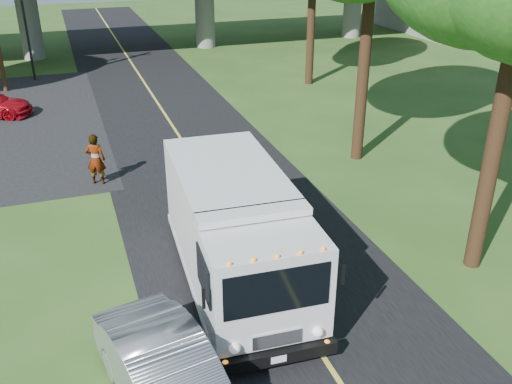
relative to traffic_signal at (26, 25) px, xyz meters
name	(u,v)px	position (x,y,z in m)	size (l,w,h in m)	color
ground	(304,328)	(6.00, -26.00, -3.20)	(120.00, 120.00, 0.00)	#27481A
road	(200,168)	(6.00, -16.00, -3.19)	(7.00, 90.00, 0.02)	black
lane_line	(200,168)	(6.00, -16.00, -3.17)	(0.12, 90.00, 0.01)	gold
traffic_signal	(26,25)	(0.00, 0.00, 0.00)	(0.18, 0.22, 5.20)	black
step_van	(235,229)	(5.07, -23.67, -1.58)	(2.96, 7.21, 2.97)	silver
silver_sedan	(169,380)	(2.58, -27.39, -2.43)	(1.63, 4.67, 1.54)	gray
pedestrian	(96,159)	(2.20, -16.15, -2.25)	(0.69, 0.45, 1.89)	gray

